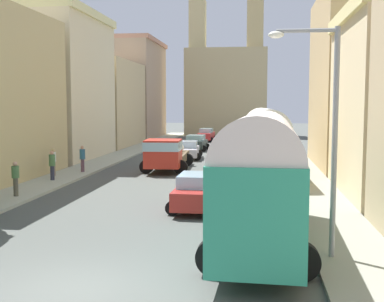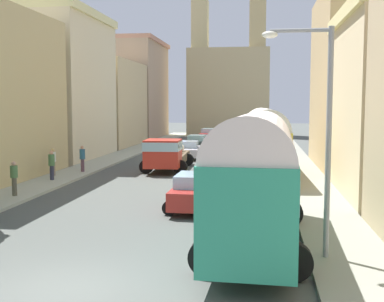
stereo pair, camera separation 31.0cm
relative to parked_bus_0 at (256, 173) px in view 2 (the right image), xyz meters
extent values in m
plane|color=#4D514D|center=(-4.48, 22.72, -2.36)|extent=(154.00, 154.00, 0.00)
cube|color=#A9AD99|center=(-11.73, 22.72, -2.29)|extent=(2.50, 70.00, 0.14)
cube|color=gray|center=(2.77, 22.72, -2.29)|extent=(2.50, 70.00, 0.14)
cube|color=beige|center=(-15.39, 23.06, 3.21)|extent=(4.81, 10.69, 11.15)
cube|color=beige|center=(-15.39, 23.06, 9.10)|extent=(5.29, 10.69, 0.63)
cube|color=tan|center=(-15.86, 34.84, 2.07)|extent=(5.76, 11.74, 8.86)
cube|color=tan|center=(-15.65, 47.62, 3.70)|extent=(5.34, 12.51, 12.12)
cube|color=tan|center=(-15.65, 47.62, 10.01)|extent=(5.87, 12.51, 0.51)
cube|color=tan|center=(6.60, 20.31, 3.64)|extent=(5.16, 11.14, 12.02)
cube|color=tan|center=(-4.48, 55.09, 3.68)|extent=(11.29, 6.49, 12.08)
cube|color=#CABA82|center=(-8.43, 53.47, 6.97)|extent=(2.21, 2.21, 18.67)
cube|color=tan|center=(-0.53, 53.47, 6.97)|extent=(2.21, 2.21, 18.67)
cube|color=#2B9473|center=(0.00, 0.00, -0.57)|extent=(2.65, 9.26, 2.59)
cylinder|color=silver|center=(0.00, 0.00, 0.73)|extent=(2.60, 9.07, 2.27)
cube|color=#99B7C6|center=(0.00, 0.00, 0.00)|extent=(2.67, 8.52, 0.83)
cylinder|color=black|center=(-1.00, 2.88, -1.86)|extent=(1.00, 0.35, 1.00)
cylinder|color=black|center=(1.20, 2.80, -1.86)|extent=(1.00, 0.35, 1.00)
cylinder|color=black|center=(-1.20, -2.80, -1.86)|extent=(1.00, 0.35, 1.00)
cylinder|color=black|center=(1.00, -2.88, -1.86)|extent=(1.00, 0.35, 1.00)
cube|color=gold|center=(0.31, 14.51, -0.61)|extent=(2.81, 9.98, 2.51)
cylinder|color=silver|center=(0.31, 14.51, 0.65)|extent=(2.76, 9.78, 2.40)
cube|color=#99B7C6|center=(0.31, 14.51, -0.05)|extent=(2.83, 9.19, 0.80)
cylinder|color=black|center=(-0.97, 17.53, -1.86)|extent=(1.00, 0.35, 1.00)
cylinder|color=black|center=(1.36, 17.61, -1.86)|extent=(1.00, 0.35, 1.00)
cylinder|color=black|center=(-0.74, 11.40, -1.86)|extent=(1.00, 0.35, 1.00)
cylinder|color=black|center=(1.59, 11.48, -1.86)|extent=(1.00, 0.35, 1.00)
cube|color=beige|center=(0.16, 32.84, -0.75)|extent=(2.63, 8.24, 2.23)
cylinder|color=silver|center=(0.16, 32.84, 0.37)|extent=(2.58, 8.08, 2.26)
cube|color=#99B7C6|center=(0.16, 32.84, -0.26)|extent=(2.65, 7.59, 0.71)
cylinder|color=black|center=(-1.03, 35.32, -1.86)|extent=(1.00, 0.35, 1.00)
cylinder|color=black|center=(1.15, 35.41, -1.86)|extent=(1.00, 0.35, 1.00)
cylinder|color=black|center=(-0.83, 30.26, -1.86)|extent=(1.00, 0.35, 1.00)
cylinder|color=black|center=(1.36, 30.35, -1.86)|extent=(1.00, 0.35, 1.00)
cube|color=red|center=(-6.05, 15.39, -1.03)|extent=(2.29, 2.26, 1.76)
cube|color=#99B7C6|center=(-6.05, 15.39, -0.54)|extent=(2.34, 2.35, 0.56)
cube|color=brown|center=(-6.19, 18.85, -1.64)|extent=(2.39, 4.84, 0.55)
ellipsoid|color=beige|center=(-6.18, 18.66, -1.12)|extent=(0.95, 0.81, 0.49)
ellipsoid|color=beige|center=(-5.75, 18.78, -1.09)|extent=(1.00, 0.94, 0.54)
ellipsoid|color=silver|center=(-5.76, 20.21, -1.09)|extent=(0.85, 0.95, 0.55)
ellipsoid|color=beige|center=(-6.39, 18.87, -0.77)|extent=(0.71, 0.92, 0.49)
cylinder|color=black|center=(-4.95, 15.56, -1.91)|extent=(0.90, 0.31, 0.90)
cylinder|color=black|center=(-7.16, 15.47, -1.91)|extent=(0.90, 0.31, 0.90)
cylinder|color=black|center=(-5.12, 19.71, -1.91)|extent=(0.90, 0.31, 0.90)
cylinder|color=black|center=(-7.32, 19.63, -1.91)|extent=(0.90, 0.31, 0.90)
cube|color=silver|center=(-5.72, 24.38, -1.77)|extent=(1.97, 4.41, 0.65)
cube|color=#A1B6CA|center=(-5.72, 24.38, -1.18)|extent=(1.63, 2.33, 0.53)
cylinder|color=black|center=(-4.79, 23.10, -2.06)|extent=(0.60, 0.21, 0.60)
cylinder|color=black|center=(-6.47, 22.99, -2.06)|extent=(0.60, 0.21, 0.60)
cylinder|color=black|center=(-4.97, 25.76, -2.06)|extent=(0.60, 0.21, 0.60)
cylinder|color=black|center=(-6.65, 25.65, -2.06)|extent=(0.60, 0.21, 0.60)
cube|color=#222A27|center=(-5.95, 31.58, -1.75)|extent=(1.95, 3.84, 0.70)
cube|color=#92BBC1|center=(-5.95, 31.58, -1.13)|extent=(1.66, 2.03, 0.53)
cylinder|color=black|center=(-5.11, 30.38, -2.06)|extent=(0.60, 0.21, 0.60)
cylinder|color=black|center=(-6.90, 30.45, -2.06)|extent=(0.60, 0.21, 0.60)
cylinder|color=black|center=(-5.01, 32.71, -2.06)|extent=(0.60, 0.21, 0.60)
cylinder|color=black|center=(-6.80, 32.79, -2.06)|extent=(0.60, 0.21, 0.60)
cube|color=red|center=(-6.12, 43.08, -1.71)|extent=(1.73, 4.40, 0.77)
cube|color=#95C1CB|center=(-6.12, 43.08, -1.07)|extent=(1.46, 2.31, 0.50)
cylinder|color=black|center=(-5.41, 41.70, -2.06)|extent=(0.60, 0.21, 0.60)
cylinder|color=black|center=(-6.95, 41.77, -2.06)|extent=(0.60, 0.21, 0.60)
cylinder|color=black|center=(-5.29, 44.38, -2.06)|extent=(0.60, 0.21, 0.60)
cylinder|color=black|center=(-6.83, 44.45, -2.06)|extent=(0.60, 0.21, 0.60)
cube|color=#AC2720|center=(-2.70, 5.17, -1.72)|extent=(1.58, 3.95, 0.75)
cube|color=#94B9D1|center=(-2.70, 5.17, -1.09)|extent=(1.37, 2.06, 0.51)
cylinder|color=black|center=(-3.44, 6.40, -2.06)|extent=(0.60, 0.21, 0.60)
cylinder|color=black|center=(-1.92, 6.37, -2.06)|extent=(0.60, 0.21, 0.60)
cylinder|color=black|center=(-3.48, 3.96, -2.06)|extent=(0.60, 0.21, 0.60)
cylinder|color=black|center=(-1.95, 3.94, -2.06)|extent=(0.60, 0.21, 0.60)
cube|color=beige|center=(-2.52, 18.86, -1.71)|extent=(1.71, 4.05, 0.76)
cube|color=#91BDBC|center=(-2.52, 18.86, -1.10)|extent=(1.44, 2.13, 0.46)
cylinder|color=black|center=(-3.34, 20.06, -2.06)|extent=(0.60, 0.21, 0.60)
cylinder|color=black|center=(-1.81, 20.13, -2.06)|extent=(0.60, 0.21, 0.60)
cylinder|color=black|center=(-3.23, 17.60, -2.06)|extent=(0.60, 0.21, 0.60)
cylinder|color=black|center=(-1.70, 17.66, -2.06)|extent=(0.60, 0.21, 0.60)
cube|color=silver|center=(-2.38, 35.29, -1.67)|extent=(1.90, 4.28, 0.85)
cube|color=#A0BECA|center=(-2.38, 35.29, -0.96)|extent=(1.63, 2.24, 0.56)
cylinder|color=black|center=(-3.24, 36.62, -2.06)|extent=(0.60, 0.21, 0.60)
cylinder|color=black|center=(-1.45, 36.57, -2.06)|extent=(0.60, 0.21, 0.60)
cylinder|color=black|center=(-3.31, 34.00, -2.06)|extent=(0.60, 0.21, 0.60)
cylinder|color=black|center=(-1.52, 33.95, -2.06)|extent=(0.60, 0.21, 0.60)
cylinder|color=#563C49|center=(-11.20, 14.82, -2.29)|extent=(0.19, 0.19, 0.14)
cylinder|color=#563C49|center=(-11.20, 14.82, -1.81)|extent=(0.25, 0.25, 0.82)
cylinder|color=#2D617C|center=(-11.20, 14.82, -1.09)|extent=(0.38, 0.38, 0.63)
sphere|color=tan|center=(-11.20, 14.82, -0.67)|extent=(0.21, 0.21, 0.21)
cylinder|color=#796658|center=(-12.34, 12.95, -2.29)|extent=(0.17, 0.17, 0.14)
cylinder|color=#796658|center=(-12.34, 12.95, -1.80)|extent=(0.28, 0.28, 0.84)
cylinder|color=silver|center=(-12.34, 12.95, -1.09)|extent=(0.43, 0.43, 0.60)
sphere|color=tan|center=(-12.34, 12.95, -0.68)|extent=(0.22, 0.22, 0.22)
cylinder|color=#2D3042|center=(-11.72, 11.30, -2.29)|extent=(0.19, 0.19, 0.14)
cylinder|color=#2D3042|center=(-11.72, 11.30, -1.81)|extent=(0.24, 0.24, 0.82)
cylinder|color=#487444|center=(-11.72, 11.30, -1.09)|extent=(0.36, 0.36, 0.64)
sphere|color=tan|center=(-11.72, 11.30, -0.66)|extent=(0.22, 0.22, 0.22)
cylinder|color=#535040|center=(-11.42, 6.40, -2.29)|extent=(0.19, 0.19, 0.14)
cylinder|color=#535040|center=(-11.42, 6.40, -1.79)|extent=(0.24, 0.24, 0.87)
cylinder|color=#4B7343|center=(-11.42, 6.40, -1.08)|extent=(0.37, 0.37, 0.56)
sphere|color=tan|center=(-11.42, 6.40, -0.69)|extent=(0.21, 0.21, 0.21)
cylinder|color=gray|center=(2.02, -1.16, 0.94)|extent=(0.16, 0.16, 6.61)
cylinder|color=gray|center=(1.18, -1.16, 4.14)|extent=(1.67, 0.11, 0.11)
ellipsoid|color=silver|center=(0.35, -1.16, 4.04)|extent=(0.44, 0.28, 0.20)
camera|label=1|loc=(-0.15, -15.31, 2.13)|focal=46.10mm
camera|label=2|loc=(0.15, -15.27, 2.13)|focal=46.10mm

